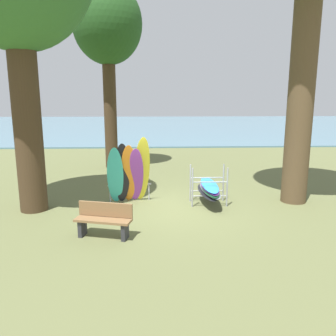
{
  "coord_description": "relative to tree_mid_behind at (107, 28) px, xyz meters",
  "views": [
    {
      "loc": [
        -0.63,
        -10.18,
        3.42
      ],
      "look_at": [
        -0.17,
        0.91,
        1.1
      ],
      "focal_mm": 36.58,
      "sensor_mm": 36.0,
      "label": 1
    }
  ],
  "objects": [
    {
      "name": "ground_plane",
      "position": [
        2.71,
        -6.55,
        -6.49
      ],
      "size": [
        80.0,
        80.0,
        0.0
      ],
      "primitive_type": "plane",
      "color": "#60663D"
    },
    {
      "name": "lake_water",
      "position": [
        2.71,
        24.22,
        -6.44
      ],
      "size": [
        80.0,
        36.0,
        0.1
      ],
      "primitive_type": "cube",
      "color": "slate",
      "rests_on": "ground"
    },
    {
      "name": "tree_mid_behind",
      "position": [
        0.0,
        0.0,
        0.0
      ],
      "size": [
        3.19,
        3.19,
        8.53
      ],
      "color": "#42301E",
      "rests_on": "ground"
    },
    {
      "name": "leaning_board_pile",
      "position": [
        1.27,
        -5.93,
        -5.5
      ],
      "size": [
        1.48,
        0.87,
        2.2
      ],
      "color": "#38B2AD",
      "rests_on": "ground"
    },
    {
      "name": "board_storage_rack",
      "position": [
        3.85,
        -6.11,
        -5.97
      ],
      "size": [
        1.15,
        2.12,
        1.25
      ],
      "color": "#9EA0A5",
      "rests_on": "ground"
    },
    {
      "name": "park_bench",
      "position": [
        0.83,
        -8.66,
        -6.04
      ],
      "size": [
        1.46,
        0.75,
        0.85
      ],
      "color": "#2D2D33",
      "rests_on": "ground"
    }
  ]
}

